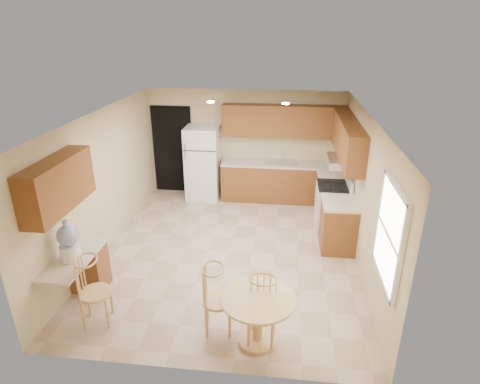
# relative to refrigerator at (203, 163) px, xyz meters

# --- Properties ---
(floor) EXTENTS (5.50, 5.50, 0.00)m
(floor) POSITION_rel_refrigerator_xyz_m (0.95, -2.40, -0.85)
(floor) COLOR tan
(floor) RESTS_ON ground
(ceiling) EXTENTS (4.50, 5.50, 0.02)m
(ceiling) POSITION_rel_refrigerator_xyz_m (0.95, -2.40, 1.65)
(ceiling) COLOR white
(ceiling) RESTS_ON wall_back
(wall_back) EXTENTS (4.50, 0.02, 2.50)m
(wall_back) POSITION_rel_refrigerator_xyz_m (0.95, 0.35, 0.40)
(wall_back) COLOR #C6B085
(wall_back) RESTS_ON floor
(wall_front) EXTENTS (4.50, 0.02, 2.50)m
(wall_front) POSITION_rel_refrigerator_xyz_m (0.95, -5.15, 0.40)
(wall_front) COLOR #C6B085
(wall_front) RESTS_ON floor
(wall_left) EXTENTS (0.02, 5.50, 2.50)m
(wall_left) POSITION_rel_refrigerator_xyz_m (-1.30, -2.40, 0.40)
(wall_left) COLOR #C6B085
(wall_left) RESTS_ON floor
(wall_right) EXTENTS (0.02, 5.50, 2.50)m
(wall_right) POSITION_rel_refrigerator_xyz_m (3.20, -2.40, 0.40)
(wall_right) COLOR #C6B085
(wall_right) RESTS_ON floor
(doorway) EXTENTS (0.90, 0.02, 2.10)m
(doorway) POSITION_rel_refrigerator_xyz_m (-0.80, 0.34, 0.20)
(doorway) COLOR black
(doorway) RESTS_ON floor
(base_cab_back) EXTENTS (2.75, 0.60, 0.87)m
(base_cab_back) POSITION_rel_refrigerator_xyz_m (1.83, 0.05, -0.42)
(base_cab_back) COLOR brown
(base_cab_back) RESTS_ON floor
(counter_back) EXTENTS (2.75, 0.63, 0.04)m
(counter_back) POSITION_rel_refrigerator_xyz_m (1.83, 0.05, 0.04)
(counter_back) COLOR beige
(counter_back) RESTS_ON base_cab_back
(base_cab_right_a) EXTENTS (0.60, 0.59, 0.87)m
(base_cab_right_a) POSITION_rel_refrigerator_xyz_m (2.90, -0.54, -0.42)
(base_cab_right_a) COLOR brown
(base_cab_right_a) RESTS_ON floor
(counter_right_a) EXTENTS (0.63, 0.59, 0.04)m
(counter_right_a) POSITION_rel_refrigerator_xyz_m (2.90, -0.54, 0.04)
(counter_right_a) COLOR beige
(counter_right_a) RESTS_ON base_cab_right_a
(base_cab_right_b) EXTENTS (0.60, 0.80, 0.87)m
(base_cab_right_b) POSITION_rel_refrigerator_xyz_m (2.90, -2.00, -0.42)
(base_cab_right_b) COLOR brown
(base_cab_right_b) RESTS_ON floor
(counter_right_b) EXTENTS (0.63, 0.80, 0.04)m
(counter_right_b) POSITION_rel_refrigerator_xyz_m (2.90, -2.00, 0.04)
(counter_right_b) COLOR beige
(counter_right_b) RESTS_ON base_cab_right_b
(upper_cab_back) EXTENTS (2.75, 0.33, 0.70)m
(upper_cab_back) POSITION_rel_refrigerator_xyz_m (1.83, 0.19, 1.00)
(upper_cab_back) COLOR brown
(upper_cab_back) RESTS_ON wall_back
(upper_cab_right) EXTENTS (0.33, 2.42, 0.70)m
(upper_cab_right) POSITION_rel_refrigerator_xyz_m (3.04, -1.19, 1.00)
(upper_cab_right) COLOR brown
(upper_cab_right) RESTS_ON wall_right
(upper_cab_left) EXTENTS (0.33, 1.40, 0.70)m
(upper_cab_left) POSITION_rel_refrigerator_xyz_m (-1.13, -4.00, 1.00)
(upper_cab_left) COLOR brown
(upper_cab_left) RESTS_ON wall_left
(sink) EXTENTS (0.78, 0.44, 0.01)m
(sink) POSITION_rel_refrigerator_xyz_m (1.80, 0.05, 0.06)
(sink) COLOR silver
(sink) RESTS_ON counter_back
(range_hood) EXTENTS (0.50, 0.76, 0.14)m
(range_hood) POSITION_rel_refrigerator_xyz_m (2.95, -1.22, 0.57)
(range_hood) COLOR silver
(range_hood) RESTS_ON upper_cab_right
(desk_pedestal) EXTENTS (0.48, 0.42, 0.72)m
(desk_pedestal) POSITION_rel_refrigerator_xyz_m (-1.05, -3.72, -0.49)
(desk_pedestal) COLOR brown
(desk_pedestal) RESTS_ON floor
(desk_top) EXTENTS (0.50, 1.20, 0.04)m
(desk_top) POSITION_rel_refrigerator_xyz_m (-1.05, -4.10, -0.10)
(desk_top) COLOR beige
(desk_top) RESTS_ON desk_pedestal
(window) EXTENTS (0.06, 1.12, 1.30)m
(window) POSITION_rel_refrigerator_xyz_m (3.18, -4.25, 0.65)
(window) COLOR white
(window) RESTS_ON wall_right
(can_light_a) EXTENTS (0.14, 0.14, 0.02)m
(can_light_a) POSITION_rel_refrigerator_xyz_m (0.45, -1.20, 1.63)
(can_light_a) COLOR white
(can_light_a) RESTS_ON ceiling
(can_light_b) EXTENTS (0.14, 0.14, 0.02)m
(can_light_b) POSITION_rel_refrigerator_xyz_m (1.85, -1.20, 1.63)
(can_light_b) COLOR white
(can_light_b) RESTS_ON ceiling
(refrigerator) EXTENTS (0.75, 0.73, 1.71)m
(refrigerator) POSITION_rel_refrigerator_xyz_m (0.00, 0.00, 0.00)
(refrigerator) COLOR white
(refrigerator) RESTS_ON floor
(stove) EXTENTS (0.65, 0.76, 1.09)m
(stove) POSITION_rel_refrigerator_xyz_m (2.88, -1.22, -0.38)
(stove) COLOR white
(stove) RESTS_ON floor
(dining_table) EXTENTS (0.95, 0.95, 0.70)m
(dining_table) POSITION_rel_refrigerator_xyz_m (1.63, -4.60, -0.39)
(dining_table) COLOR #DFB46F
(dining_table) RESTS_ON floor
(chair_table_a) EXTENTS (0.42, 0.55, 0.96)m
(chair_table_a) POSITION_rel_refrigerator_xyz_m (1.08, -4.50, -0.27)
(chair_table_a) COLOR #DFB46F
(chair_table_a) RESTS_ON floor
(chair_table_b) EXTENTS (0.42, 0.42, 0.94)m
(chair_table_b) POSITION_rel_refrigerator_xyz_m (1.68, -4.69, -0.28)
(chair_table_b) COLOR #DFB46F
(chair_table_b) RESTS_ON floor
(chair_desk) EXTENTS (0.44, 0.57, 0.99)m
(chair_desk) POSITION_rel_refrigerator_xyz_m (-0.60, -4.54, -0.25)
(chair_desk) COLOR #DFB46F
(chair_desk) RESTS_ON floor
(water_crock) EXTENTS (0.29, 0.29, 0.61)m
(water_crock) POSITION_rel_refrigerator_xyz_m (-1.05, -4.13, 0.19)
(water_crock) COLOR white
(water_crock) RESTS_ON desk_top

